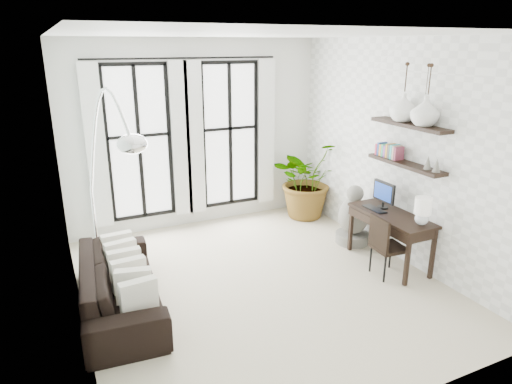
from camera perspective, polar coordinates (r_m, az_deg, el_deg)
floor at (r=6.32m, az=0.47°, el=-11.28°), size 5.00×5.00×0.00m
ceiling at (r=5.51m, az=0.55°, el=19.13°), size 5.00×5.00×0.00m
wall_left at (r=5.18m, az=-22.49°, el=-0.14°), size 0.00×5.00×5.00m
wall_right at (r=6.97m, az=17.47°, el=4.80°), size 0.00×5.00×5.00m
wall_back at (r=7.98m, az=-7.40°, el=7.08°), size 4.50×0.00×4.50m
windows at (r=7.86m, az=-8.62°, el=6.57°), size 3.26×0.13×2.65m
wall_shelves at (r=6.67m, az=18.13°, el=5.30°), size 0.25×1.30×0.60m
sofa at (r=5.86m, az=-16.66°, el=-10.98°), size 1.07×2.30×0.65m
throw_pillows at (r=5.79m, az=-15.83°, el=-9.32°), size 0.40×1.52×0.40m
plant at (r=8.47m, az=6.35°, el=1.67°), size 1.61×1.51×1.45m
desk at (r=6.77m, az=16.80°, el=-3.21°), size 0.56×1.33×1.18m
desk_chair at (r=6.52m, az=15.78°, el=-6.14°), size 0.45×0.45×0.88m
arc_lamp at (r=5.93m, az=-18.17°, el=6.62°), size 0.77×1.59×2.62m
buddha at (r=7.52m, az=12.07°, el=-3.31°), size 0.54×0.54×0.97m
vase_a at (r=6.37m, az=20.38°, el=9.45°), size 0.37×0.37×0.38m
vase_b at (r=6.66m, az=17.93°, el=10.02°), size 0.37×0.37×0.38m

